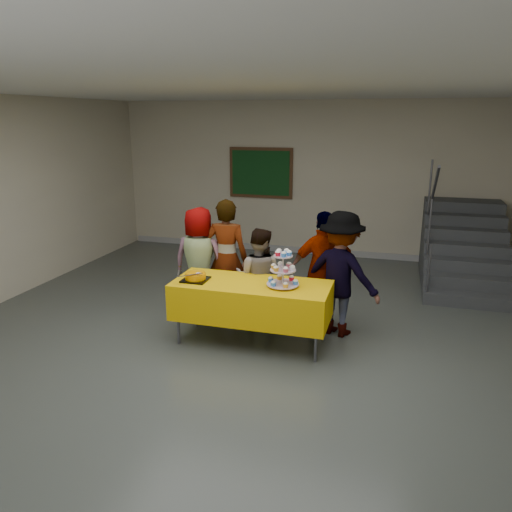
{
  "coord_description": "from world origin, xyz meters",
  "views": [
    {
      "loc": [
        1.61,
        -4.72,
        2.68
      ],
      "look_at": [
        -0.01,
        0.88,
        1.05
      ],
      "focal_mm": 35.0,
      "sensor_mm": 36.0,
      "label": 1
    }
  ],
  "objects_px": {
    "cupcake_stand": "(283,271)",
    "schoolchild_d": "(324,270)",
    "bake_table": "(251,300)",
    "bear_cake": "(195,276)",
    "schoolchild_b": "(226,258)",
    "schoolchild_a": "(199,261)",
    "schoolchild_e": "(341,274)",
    "schoolchild_c": "(259,278)",
    "noticeboard": "(261,173)",
    "staircase": "(462,250)"
  },
  "relations": [
    {
      "from": "schoolchild_b",
      "to": "schoolchild_c",
      "type": "relative_size",
      "value": 1.24
    },
    {
      "from": "bear_cake",
      "to": "noticeboard",
      "type": "height_order",
      "value": "noticeboard"
    },
    {
      "from": "schoolchild_a",
      "to": "schoolchild_b",
      "type": "bearing_deg",
      "value": -174.46
    },
    {
      "from": "bear_cake",
      "to": "bake_table",
      "type": "bearing_deg",
      "value": 7.91
    },
    {
      "from": "schoolchild_e",
      "to": "staircase",
      "type": "relative_size",
      "value": 0.66
    },
    {
      "from": "noticeboard",
      "to": "schoolchild_a",
      "type": "bearing_deg",
      "value": -88.09
    },
    {
      "from": "bear_cake",
      "to": "schoolchild_b",
      "type": "relative_size",
      "value": 0.22
    },
    {
      "from": "bear_cake",
      "to": "noticeboard",
      "type": "distance_m",
      "value": 4.47
    },
    {
      "from": "schoolchild_e",
      "to": "bear_cake",
      "type": "bearing_deg",
      "value": 41.32
    },
    {
      "from": "cupcake_stand",
      "to": "schoolchild_c",
      "type": "xyz_separation_m",
      "value": [
        -0.45,
        0.55,
        -0.29
      ]
    },
    {
      "from": "cupcake_stand",
      "to": "schoolchild_e",
      "type": "bearing_deg",
      "value": 44.85
    },
    {
      "from": "bear_cake",
      "to": "schoolchild_e",
      "type": "bearing_deg",
      "value": 21.96
    },
    {
      "from": "bake_table",
      "to": "schoolchild_d",
      "type": "height_order",
      "value": "schoolchild_d"
    },
    {
      "from": "bear_cake",
      "to": "schoolchild_b",
      "type": "xyz_separation_m",
      "value": [
        0.09,
        0.88,
        -0.01
      ]
    },
    {
      "from": "schoolchild_b",
      "to": "schoolchild_a",
      "type": "bearing_deg",
      "value": 1.82
    },
    {
      "from": "cupcake_stand",
      "to": "schoolchild_e",
      "type": "distance_m",
      "value": 0.86
    },
    {
      "from": "schoolchild_b",
      "to": "schoolchild_c",
      "type": "xyz_separation_m",
      "value": [
        0.53,
        -0.25,
        -0.16
      ]
    },
    {
      "from": "noticeboard",
      "to": "schoolchild_d",
      "type": "bearing_deg",
      "value": -62.47
    },
    {
      "from": "bake_table",
      "to": "cupcake_stand",
      "type": "distance_m",
      "value": 0.56
    },
    {
      "from": "cupcake_stand",
      "to": "schoolchild_a",
      "type": "distance_m",
      "value": 1.57
    },
    {
      "from": "cupcake_stand",
      "to": "noticeboard",
      "type": "relative_size",
      "value": 0.34
    },
    {
      "from": "cupcake_stand",
      "to": "schoolchild_d",
      "type": "relative_size",
      "value": 0.29
    },
    {
      "from": "cupcake_stand",
      "to": "schoolchild_c",
      "type": "bearing_deg",
      "value": 129.05
    },
    {
      "from": "bake_table",
      "to": "bear_cake",
      "type": "xyz_separation_m",
      "value": [
        -0.68,
        -0.09,
        0.27
      ]
    },
    {
      "from": "bake_table",
      "to": "schoolchild_b",
      "type": "bearing_deg",
      "value": 127.05
    },
    {
      "from": "schoolchild_c",
      "to": "staircase",
      "type": "distance_m",
      "value": 4.03
    },
    {
      "from": "noticeboard",
      "to": "bake_table",
      "type": "bearing_deg",
      "value": -75.74
    },
    {
      "from": "schoolchild_c",
      "to": "schoolchild_e",
      "type": "bearing_deg",
      "value": -176.38
    },
    {
      "from": "schoolchild_a",
      "to": "schoolchild_e",
      "type": "height_order",
      "value": "schoolchild_e"
    },
    {
      "from": "schoolchild_c",
      "to": "schoolchild_e",
      "type": "distance_m",
      "value": 1.06
    },
    {
      "from": "schoolchild_c",
      "to": "schoolchild_d",
      "type": "xyz_separation_m",
      "value": [
        0.82,
        0.21,
        0.11
      ]
    },
    {
      "from": "bake_table",
      "to": "schoolchild_d",
      "type": "distance_m",
      "value": 1.08
    },
    {
      "from": "schoolchild_a",
      "to": "bake_table",
      "type": "bearing_deg",
      "value": 141.01
    },
    {
      "from": "schoolchild_b",
      "to": "staircase",
      "type": "height_order",
      "value": "staircase"
    },
    {
      "from": "bear_cake",
      "to": "schoolchild_e",
      "type": "relative_size",
      "value": 0.23
    },
    {
      "from": "schoolchild_d",
      "to": "schoolchild_a",
      "type": "bearing_deg",
      "value": -14.43
    },
    {
      "from": "schoolchild_d",
      "to": "schoolchild_c",
      "type": "bearing_deg",
      "value": -0.5
    },
    {
      "from": "bear_cake",
      "to": "schoolchild_d",
      "type": "distance_m",
      "value": 1.66
    },
    {
      "from": "bake_table",
      "to": "bear_cake",
      "type": "relative_size",
      "value": 5.25
    },
    {
      "from": "schoolchild_c",
      "to": "schoolchild_d",
      "type": "bearing_deg",
      "value": -164.51
    },
    {
      "from": "bake_table",
      "to": "cupcake_stand",
      "type": "bearing_deg",
      "value": -2.69
    },
    {
      "from": "bake_table",
      "to": "noticeboard",
      "type": "distance_m",
      "value": 4.54
    },
    {
      "from": "schoolchild_a",
      "to": "schoolchild_d",
      "type": "height_order",
      "value": "schoolchild_d"
    },
    {
      "from": "schoolchild_a",
      "to": "staircase",
      "type": "distance_m",
      "value": 4.59
    },
    {
      "from": "schoolchild_a",
      "to": "schoolchild_e",
      "type": "xyz_separation_m",
      "value": [
        1.96,
        -0.15,
        0.04
      ]
    },
    {
      "from": "bake_table",
      "to": "schoolchild_b",
      "type": "height_order",
      "value": "schoolchild_b"
    },
    {
      "from": "schoolchild_b",
      "to": "schoolchild_d",
      "type": "relative_size",
      "value": 1.06
    },
    {
      "from": "schoolchild_c",
      "to": "schoolchild_e",
      "type": "relative_size",
      "value": 0.83
    },
    {
      "from": "staircase",
      "to": "bear_cake",
      "type": "bearing_deg",
      "value": -133.72
    },
    {
      "from": "cupcake_stand",
      "to": "schoolchild_d",
      "type": "height_order",
      "value": "schoolchild_d"
    }
  ]
}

